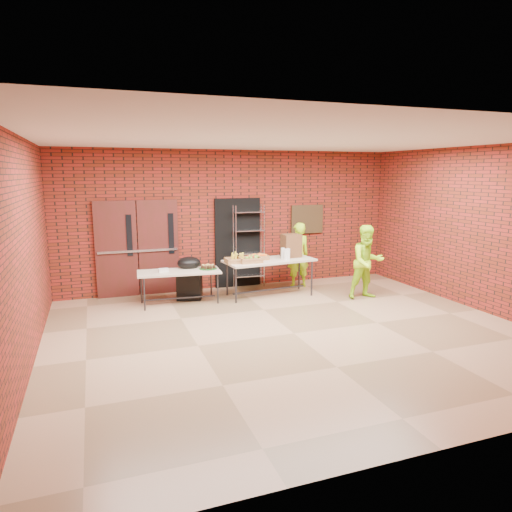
{
  "coord_description": "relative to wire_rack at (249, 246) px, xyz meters",
  "views": [
    {
      "loc": [
        -3.09,
        -6.7,
        2.67
      ],
      "look_at": [
        -0.18,
        1.4,
        1.1
      ],
      "focal_mm": 32.0,
      "sensor_mm": 36.0,
      "label": 1
    }
  ],
  "objects": [
    {
      "name": "wire_rack",
      "position": [
        0.0,
        0.0,
        0.0
      ],
      "size": [
        0.73,
        0.28,
        1.94
      ],
      "primitive_type": null,
      "rotation": [
        0.0,
        0.0,
        -0.07
      ],
      "color": "#ACADB3",
      "rests_on": "room"
    },
    {
      "name": "basket_bananas",
      "position": [
        -0.64,
        -0.99,
        -0.11
      ],
      "size": [
        0.42,
        0.33,
        0.13
      ],
      "color": "#AD7745",
      "rests_on": "table_right"
    },
    {
      "name": "cup_stack_front",
      "position": [
        0.49,
        -1.04,
        -0.04
      ],
      "size": [
        0.08,
        0.08,
        0.24
      ],
      "primitive_type": "cylinder",
      "color": "silver",
      "rests_on": "table_right"
    },
    {
      "name": "dark_doorway",
      "position": [
        -0.23,
        0.14,
        0.08
      ],
      "size": [
        1.1,
        0.06,
        2.1
      ],
      "primitive_type": "cube",
      "color": "black",
      "rests_on": "room"
    },
    {
      "name": "room",
      "position": [
        -0.33,
        -3.32,
        0.63
      ],
      "size": [
        8.08,
        7.08,
        3.28
      ],
      "color": "brown",
      "rests_on": "ground"
    },
    {
      "name": "muffin_tray",
      "position": [
        -1.2,
        -0.85,
        -0.24
      ],
      "size": [
        0.38,
        0.38,
        0.09
      ],
      "color": "#16531C",
      "rests_on": "table_left"
    },
    {
      "name": "covered_grill",
      "position": [
        -1.55,
        -0.58,
        -0.51
      ],
      "size": [
        0.62,
        0.57,
        0.93
      ],
      "rotation": [
        0.0,
        0.0,
        -0.34
      ],
      "color": "black",
      "rests_on": "room"
    },
    {
      "name": "coffee_dispenser",
      "position": [
        0.75,
        -0.76,
        0.09
      ],
      "size": [
        0.39,
        0.35,
        0.51
      ],
      "primitive_type": "cube",
      "color": "brown",
      "rests_on": "table_right"
    },
    {
      "name": "basket_oranges",
      "position": [
        -0.05,
        -0.82,
        -0.11
      ],
      "size": [
        0.4,
        0.31,
        0.12
      ],
      "color": "#AD7745",
      "rests_on": "table_right"
    },
    {
      "name": "table_right",
      "position": [
        0.17,
        -0.9,
        -0.23
      ],
      "size": [
        2.04,
        1.02,
        0.81
      ],
      "rotation": [
        0.0,
        0.0,
        0.1
      ],
      "color": "tan",
      "rests_on": "room"
    },
    {
      "name": "double_doors",
      "position": [
        -2.53,
        0.12,
        0.08
      ],
      "size": [
        1.78,
        0.12,
        2.1
      ],
      "color": "#491415",
      "rests_on": "room"
    },
    {
      "name": "cup_stack_back",
      "position": [
        0.49,
        -0.9,
        -0.04
      ],
      "size": [
        0.08,
        0.08,
        0.24
      ],
      "primitive_type": "cylinder",
      "color": "silver",
      "rests_on": "table_right"
    },
    {
      "name": "volunteer_woman",
      "position": [
        1.1,
        -0.39,
        -0.2
      ],
      "size": [
        0.56,
        0.37,
        1.54
      ],
      "primitive_type": "imported",
      "rotation": [
        0.0,
        0.0,
        3.15
      ],
      "color": "#AAEB1A",
      "rests_on": "room"
    },
    {
      "name": "bronze_plaque",
      "position": [
        1.57,
        0.13,
        0.58
      ],
      "size": [
        0.85,
        0.04,
        0.7
      ],
      "primitive_type": "cube",
      "color": "#382716",
      "rests_on": "room"
    },
    {
      "name": "basket_apples",
      "position": [
        -0.33,
        -1.06,
        -0.1
      ],
      "size": [
        0.47,
        0.36,
        0.15
      ],
      "color": "#AD7745",
      "rests_on": "table_right"
    },
    {
      "name": "table_left",
      "position": [
        -1.81,
        -0.85,
        -0.34
      ],
      "size": [
        1.73,
        0.84,
        0.69
      ],
      "rotation": [
        0.0,
        0.0,
        -0.09
      ],
      "color": "tan",
      "rests_on": "room"
    },
    {
      "name": "cup_stack_mid",
      "position": [
        0.55,
        -1.06,
        -0.04
      ],
      "size": [
        0.08,
        0.08,
        0.25
      ],
      "primitive_type": "cylinder",
      "color": "silver",
      "rests_on": "table_right"
    },
    {
      "name": "volunteer_man",
      "position": [
        2.07,
        -1.8,
        -0.18
      ],
      "size": [
        0.8,
        0.64,
        1.59
      ],
      "primitive_type": "imported",
      "rotation": [
        0.0,
        0.0,
        -0.05
      ],
      "color": "#AAEB1A",
      "rests_on": "room"
    },
    {
      "name": "napkin_box",
      "position": [
        -2.12,
        -0.82,
        -0.25
      ],
      "size": [
        0.2,
        0.13,
        0.07
      ],
      "primitive_type": "cube",
      "color": "silver",
      "rests_on": "table_left"
    }
  ]
}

